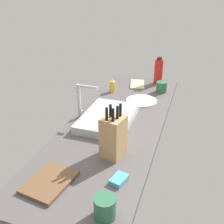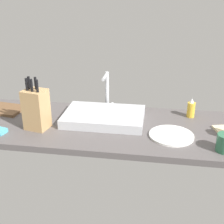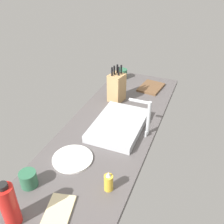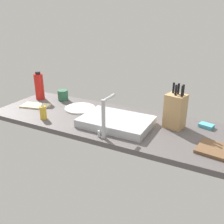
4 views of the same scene
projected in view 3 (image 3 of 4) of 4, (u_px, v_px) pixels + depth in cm
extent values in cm
cube|color=#514C4C|center=(110.00, 131.00, 177.66)|extent=(188.42, 61.06, 3.50)
cube|color=#B7BABF|center=(119.00, 125.00, 175.97)|extent=(47.07, 31.74, 5.31)
cylinder|color=#B7BABF|center=(149.00, 118.00, 165.61)|extent=(2.40, 2.40, 24.60)
cylinder|color=#B7BABF|center=(139.00, 101.00, 161.60)|extent=(2.00, 13.63, 2.00)
cylinder|color=#B7BABF|center=(146.00, 134.00, 168.48)|extent=(1.60, 1.60, 4.00)
cube|color=tan|center=(117.00, 88.00, 203.62)|extent=(14.04, 12.90, 22.61)
cylinder|color=black|center=(117.00, 69.00, 198.63)|extent=(1.66, 1.66, 6.86)
cylinder|color=black|center=(121.00, 69.00, 197.65)|extent=(1.66, 1.66, 6.86)
cylinder|color=black|center=(114.00, 70.00, 196.45)|extent=(1.66, 1.66, 6.86)
cylinder|color=black|center=(119.00, 71.00, 194.70)|extent=(1.66, 1.66, 6.86)
cylinder|color=black|center=(112.00, 72.00, 194.04)|extent=(1.66, 1.66, 6.86)
cube|color=brown|center=(151.00, 87.00, 226.84)|extent=(26.13, 20.89, 1.80)
cylinder|color=gold|center=(109.00, 183.00, 130.33)|extent=(4.79, 4.79, 9.34)
cone|color=silver|center=(108.00, 174.00, 127.03)|extent=(2.63, 2.63, 2.80)
cylinder|color=red|center=(9.00, 205.00, 111.31)|extent=(7.76, 7.76, 22.24)
cylinder|color=black|center=(2.00, 186.00, 104.66)|extent=(4.27, 4.27, 2.20)
cylinder|color=white|center=(73.00, 159.00, 150.94)|extent=(23.95, 23.95, 1.20)
cube|color=beige|center=(57.00, 214.00, 119.53)|extent=(24.68, 16.97, 1.20)
cylinder|color=#2D6647|center=(122.00, 74.00, 242.00)|extent=(9.04, 9.04, 9.22)
cylinder|color=#2D6647|center=(28.00, 179.00, 132.68)|extent=(8.96, 8.96, 8.87)
cube|color=#4CA3BC|center=(115.00, 87.00, 227.18)|extent=(10.24, 8.11, 2.40)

